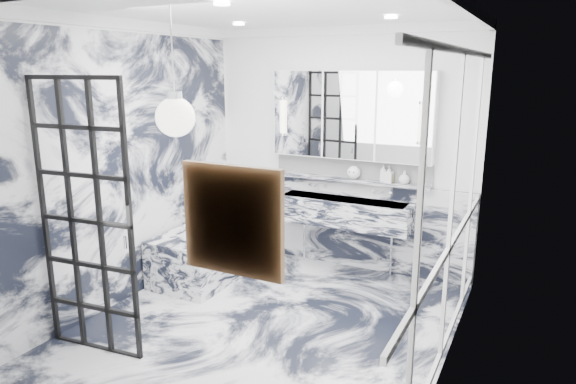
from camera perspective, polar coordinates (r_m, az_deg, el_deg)
The scene contains 25 objects.
floor at distance 4.96m, azimuth -2.38°, elevation -14.52°, with size 3.60×3.60×0.00m, color silver.
ceiling at distance 4.40m, azimuth -2.75°, elevation 19.61°, with size 3.60×3.60×0.00m, color white.
wall_back at distance 6.08m, azimuth 5.79°, elevation 4.65°, with size 3.60×3.60×0.00m, color white.
wall_front at distance 3.09m, azimuth -19.15°, elevation -4.81°, with size 3.60×3.60×0.00m, color white.
wall_left at distance 5.43m, azimuth -17.46°, elevation 3.02°, with size 3.60×3.60×0.00m, color white.
wall_right at distance 3.97m, azimuth 18.06°, elevation -0.75°, with size 3.60×3.60×0.00m, color white.
marble_clad_back at distance 6.26m, azimuth 5.52°, elevation -3.32°, with size 3.18×0.05×1.05m, color silver.
marble_clad_left at distance 5.43m, azimuth -17.31°, elevation 2.39°, with size 0.02×3.56×2.68m, color silver.
panel_molding at distance 3.99m, azimuth 17.67°, elevation -2.11°, with size 0.03×3.40×2.30m, color white.
soap_bottle_a at distance 5.86m, azimuth 10.53°, elevation 2.06°, with size 0.08×0.08×0.20m, color #8C5919.
soap_bottle_b at distance 5.85m, azimuth 11.15°, elevation 1.95°, with size 0.08×0.09×0.19m, color #4C4C51.
soap_bottle_c at distance 5.81m, azimuth 12.80°, elevation 1.60°, with size 0.12×0.12×0.15m, color silver.
face_pot at distance 5.97m, azimuth 7.31°, elevation 2.15°, with size 0.16×0.16×0.16m, color white.
amber_bottle at distance 5.85m, azimuth 11.41°, elevation 1.50°, with size 0.04×0.04×0.10m, color #8C5919.
flower_vase at distance 5.38m, azimuth -10.64°, elevation -5.39°, with size 0.08×0.08×0.12m, color silver.
crittall_door at distance 4.46m, azimuth -21.57°, elevation -3.02°, with size 0.88×0.04×2.27m, color black, non-canonical shape.
artwork at distance 2.56m, azimuth -6.18°, elevation -3.14°, with size 0.46×0.04×0.46m, color #CA6B14.
pendant_light at distance 3.54m, azimuth -12.41°, elevation 8.12°, with size 0.26×0.26×0.26m, color white.
trough_sink at distance 5.95m, azimuth 6.14°, elevation -2.17°, with size 1.60×0.45×0.30m, color silver.
ledge at distance 6.02m, azimuth 6.78°, elevation 1.33°, with size 1.90×0.14×0.04m, color silver.
subway_tile at distance 6.05m, azimuth 7.01°, elevation 2.69°, with size 1.90×0.03×0.23m, color white.
mirror_cabinet at distance 5.91m, azimuth 7.00°, elevation 8.47°, with size 1.90×0.16×1.00m, color white.
sconce_left at distance 6.16m, azimuth -0.59°, elevation 8.39°, with size 0.07×0.07×0.40m, color white.
sconce_right at distance 5.60m, azimuth 14.62°, elevation 7.44°, with size 0.07×0.07×0.40m, color white.
bathtub at distance 6.12m, azimuth -7.98°, elevation -6.24°, with size 0.75×1.65×0.55m, color silver.
Camera 1 is at (2.15, -3.82, 2.33)m, focal length 32.00 mm.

